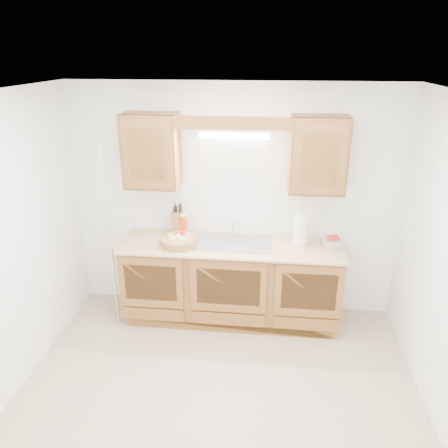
# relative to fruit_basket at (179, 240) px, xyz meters

# --- Properties ---
(room) EXTENTS (3.52, 3.50, 2.50)m
(room) POSITION_rel_fruit_basket_xyz_m (0.54, -1.11, 0.30)
(room) COLOR tan
(room) RESTS_ON ground
(base_cabinets) EXTENTS (2.20, 0.60, 0.86)m
(base_cabinets) POSITION_rel_fruit_basket_xyz_m (0.54, 0.09, -0.51)
(base_cabinets) COLOR brown
(base_cabinets) RESTS_ON ground
(countertop) EXTENTS (2.30, 0.63, 0.04)m
(countertop) POSITION_rel_fruit_basket_xyz_m (0.54, 0.07, -0.07)
(countertop) COLOR tan
(countertop) RESTS_ON base_cabinets
(upper_cabinet_left) EXTENTS (0.55, 0.33, 0.75)m
(upper_cabinet_left) POSITION_rel_fruit_basket_xyz_m (-0.29, 0.22, 0.87)
(upper_cabinet_left) COLOR brown
(upper_cabinet_left) RESTS_ON room
(upper_cabinet_right) EXTENTS (0.55, 0.33, 0.75)m
(upper_cabinet_right) POSITION_rel_fruit_basket_xyz_m (1.37, 0.22, 0.87)
(upper_cabinet_right) COLOR brown
(upper_cabinet_right) RESTS_ON room
(valance) EXTENTS (2.20, 0.05, 0.12)m
(valance) POSITION_rel_fruit_basket_xyz_m (0.54, 0.08, 1.19)
(valance) COLOR brown
(valance) RESTS_ON room
(fluorescent_fixture) EXTENTS (0.76, 0.08, 0.08)m
(fluorescent_fixture) POSITION_rel_fruit_basket_xyz_m (0.54, 0.30, 1.05)
(fluorescent_fixture) COLOR white
(fluorescent_fixture) RESTS_ON room
(sink) EXTENTS (0.84, 0.46, 0.36)m
(sink) POSITION_rel_fruit_basket_xyz_m (0.54, 0.09, -0.12)
(sink) COLOR #9E9EA3
(sink) RESTS_ON countertop
(wire_shelf_pole) EXTENTS (0.03, 0.03, 2.00)m
(wire_shelf_pole) POSITION_rel_fruit_basket_xyz_m (-0.66, -0.18, 0.05)
(wire_shelf_pole) COLOR silver
(wire_shelf_pole) RESTS_ON ground
(outlet_plate) EXTENTS (0.08, 0.01, 0.12)m
(outlet_plate) POSITION_rel_fruit_basket_xyz_m (1.49, 0.38, 0.20)
(outlet_plate) COLOR white
(outlet_plate) RESTS_ON room
(fruit_basket) EXTENTS (0.40, 0.40, 0.12)m
(fruit_basket) POSITION_rel_fruit_basket_xyz_m (0.00, 0.00, 0.00)
(fruit_basket) COLOR #A37541
(fruit_basket) RESTS_ON countertop
(knife_block) EXTENTS (0.17, 0.22, 0.35)m
(knife_block) POSITION_rel_fruit_basket_xyz_m (-0.07, 0.29, 0.07)
(knife_block) COLOR brown
(knife_block) RESTS_ON countertop
(orange_canister) EXTENTS (0.09, 0.09, 0.23)m
(orange_canister) POSITION_rel_fruit_basket_xyz_m (0.00, 0.26, 0.06)
(orange_canister) COLOR #E8400C
(orange_canister) RESTS_ON countertop
(soap_bottle) EXTENTS (0.11, 0.11, 0.19)m
(soap_bottle) POSITION_rel_fruit_basket_xyz_m (-0.05, 0.32, 0.04)
(soap_bottle) COLOR #2470B8
(soap_bottle) RESTS_ON countertop
(sponge) EXTENTS (0.11, 0.08, 0.02)m
(sponge) POSITION_rel_fruit_basket_xyz_m (0.00, 0.33, -0.04)
(sponge) COLOR #CC333F
(sponge) RESTS_ON countertop
(paper_towel) EXTENTS (0.18, 0.18, 0.36)m
(paper_towel) POSITION_rel_fruit_basket_xyz_m (1.25, 0.15, 0.10)
(paper_towel) COLOR silver
(paper_towel) RESTS_ON countertop
(apple_bowl) EXTENTS (0.32, 0.32, 0.13)m
(apple_bowl) POSITION_rel_fruit_basket_xyz_m (1.57, 0.13, 0.00)
(apple_bowl) COLOR silver
(apple_bowl) RESTS_ON countertop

